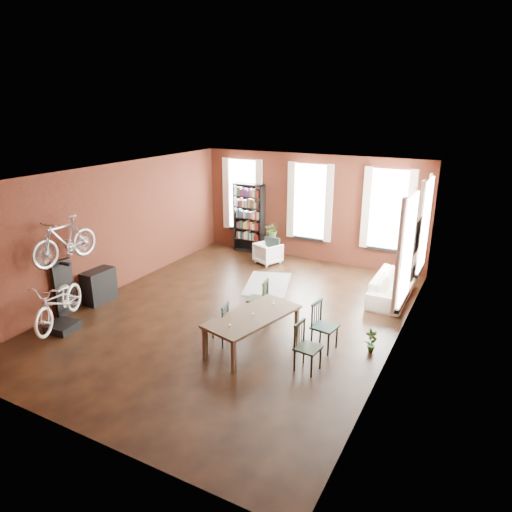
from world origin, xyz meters
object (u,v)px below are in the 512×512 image
Objects in this scene: cream_sofa at (393,283)px; bicycle_floor at (56,282)px; console_table at (99,286)px; dining_chair_a at (217,324)px; bookshelf at (249,218)px; bike_trainer at (62,327)px; dining_table at (253,331)px; white_armchair at (268,252)px; plant_stand at (272,249)px; dining_chair_c at (308,348)px; dining_chair_b at (258,299)px; dining_chair_d at (325,326)px.

bicycle_floor is (-5.81, -4.97, 0.69)m from cream_sofa.
dining_chair_a is at bearing -6.36° from console_table.
bicycle_floor reaches higher than cream_sofa.
bike_trainer is at bearing -97.29° from bookshelf.
console_table is at bearing 119.33° from cream_sofa.
white_armchair is at bearing 127.12° from dining_table.
bookshelf is 5.40m from console_table.
plant_stand is at bearing 51.20° from bicycle_floor.
dining_chair_a is 3.66m from console_table.
dining_chair_c is at bearing 0.93° from dining_table.
dining_table reaches higher than bike_trainer.
console_table is at bearing 83.21° from bicycle_floor.
dining_chair_c reaches higher than dining_chair_a.
dining_chair_a is at bearing -15.86° from dining_chair_b.
dining_table is 2.49× the size of console_table.
plant_stand is at bearing -18.68° from bookshelf.
dining_chair_d is (1.96, 0.80, 0.05)m from dining_chair_a.
dining_chair_a is 1.09× the size of console_table.
dining_chair_a reaches higher than cream_sofa.
bicycle_floor is at bearing -147.53° from dining_table.
console_table is (-2.36, -4.43, 0.05)m from white_armchair.
bicycle_floor is (-1.84, -6.34, 0.78)m from plant_stand.
dining_chair_d is at bearing 100.36° from dining_chair_a.
dining_chair_b is at bearing 136.12° from cream_sofa.
white_armchair is 1.10× the size of plant_stand.
dining_chair_c is (1.28, -0.30, 0.12)m from dining_table.
console_table is 5.37m from plant_stand.
bike_trainer is (-5.16, -1.02, -0.38)m from dining_chair_c.
console_table reaches higher than bike_trainer.
bicycle_floor is (-3.90, -1.30, 0.76)m from dining_table.
bookshelf is 5.28m from cream_sofa.
console_table is (-4.31, 0.17, 0.06)m from dining_table.
dining_table reaches higher than plant_stand.
bicycle_floor is (-5.17, -1.00, 0.64)m from dining_chair_c.
dining_chair_b is 4.24m from bicycle_floor.
console_table reaches higher than plant_stand.
bike_trainer is 0.88× the size of plant_stand.
dining_chair_d is (0.00, 0.86, 0.03)m from dining_chair_c.
dining_table is 2.17× the size of dining_chair_b.
dining_table is 5.45m from plant_stand.
console_table is at bearing -108.14° from dining_chair_a.
cream_sofa is at bearing -3.74° from dining_chair_d.
white_armchair is at bearing 71.91° from bike_trainer.
dining_chair_d is at bearing 19.98° from bike_trainer.
dining_chair_d reaches higher than dining_chair_c.
dining_chair_b reaches higher than bike_trainer.
dining_chair_d is at bearing 6.13° from dining_chair_c.
bookshelf is 6.73m from bicycle_floor.
dining_chair_a is 1.95m from dining_chair_c.
cream_sofa is 4.20m from plant_stand.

